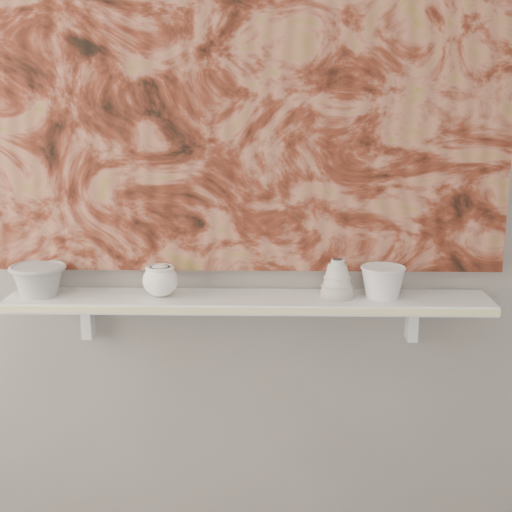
{
  "coord_description": "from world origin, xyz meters",
  "views": [
    {
      "loc": [
        0.07,
        -0.48,
        1.51
      ],
      "look_at": [
        0.02,
        1.49,
        1.06
      ],
      "focal_mm": 50.0,
      "sensor_mm": 36.0,
      "label": 1
    }
  ],
  "objects_px": {
    "cup_cream": "(160,280)",
    "shelf": "(248,302)",
    "bowl_white": "(383,282)",
    "bell_vessel": "(337,278)",
    "painting": "(249,81)",
    "bowl_grey": "(38,280)"
  },
  "relations": [
    {
      "from": "cup_cream",
      "to": "shelf",
      "type": "bearing_deg",
      "value": 0.0
    },
    {
      "from": "cup_cream",
      "to": "bowl_white",
      "type": "distance_m",
      "value": 0.64
    },
    {
      "from": "cup_cream",
      "to": "bell_vessel",
      "type": "distance_m",
      "value": 0.51
    },
    {
      "from": "painting",
      "to": "bowl_white",
      "type": "xyz_separation_m",
      "value": [
        0.39,
        -0.08,
        -0.56
      ]
    },
    {
      "from": "shelf",
      "to": "painting",
      "type": "distance_m",
      "value": 0.63
    },
    {
      "from": "shelf",
      "to": "bowl_white",
      "type": "bearing_deg",
      "value": 0.0
    },
    {
      "from": "shelf",
      "to": "bell_vessel",
      "type": "height_order",
      "value": "bell_vessel"
    },
    {
      "from": "painting",
      "to": "bowl_grey",
      "type": "distance_m",
      "value": 0.83
    },
    {
      "from": "bowl_grey",
      "to": "bowl_white",
      "type": "distance_m",
      "value": 1.0
    },
    {
      "from": "bowl_grey",
      "to": "bowl_white",
      "type": "xyz_separation_m",
      "value": [
        1.0,
        0.0,
        -0.0
      ]
    },
    {
      "from": "shelf",
      "to": "cup_cream",
      "type": "relative_size",
      "value": 13.66
    },
    {
      "from": "bowl_grey",
      "to": "cup_cream",
      "type": "relative_size",
      "value": 1.59
    },
    {
      "from": "bell_vessel",
      "to": "bowl_white",
      "type": "bearing_deg",
      "value": 0.0
    },
    {
      "from": "cup_cream",
      "to": "painting",
      "type": "bearing_deg",
      "value": 17.52
    },
    {
      "from": "shelf",
      "to": "bowl_white",
      "type": "distance_m",
      "value": 0.39
    },
    {
      "from": "bowl_grey",
      "to": "shelf",
      "type": "bearing_deg",
      "value": 0.0
    },
    {
      "from": "bell_vessel",
      "to": "bowl_white",
      "type": "xyz_separation_m",
      "value": [
        0.13,
        0.0,
        -0.01
      ]
    },
    {
      "from": "shelf",
      "to": "painting",
      "type": "height_order",
      "value": "painting"
    },
    {
      "from": "painting",
      "to": "bowl_grey",
      "type": "height_order",
      "value": "painting"
    },
    {
      "from": "bowl_white",
      "to": "painting",
      "type": "bearing_deg",
      "value": 168.27
    },
    {
      "from": "shelf",
      "to": "painting",
      "type": "relative_size",
      "value": 0.93
    },
    {
      "from": "painting",
      "to": "cup_cream",
      "type": "distance_m",
      "value": 0.62
    }
  ]
}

